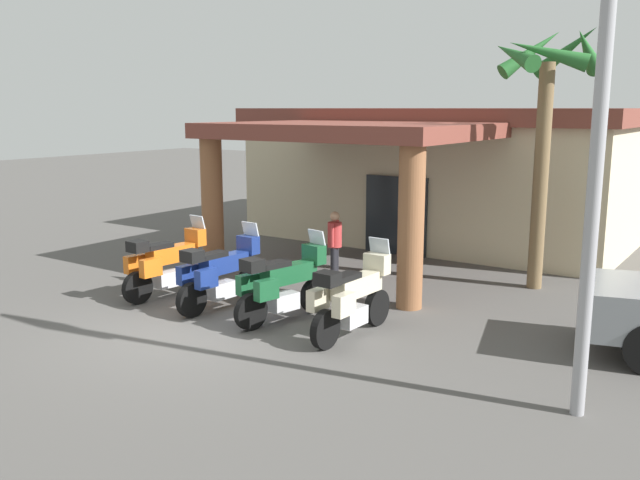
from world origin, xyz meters
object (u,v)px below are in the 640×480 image
at_px(pedestrian, 335,241).
at_px(roadside_sign, 606,45).
at_px(motel_building, 448,171).
at_px(motorcycle_blue, 220,273).
at_px(motorcycle_green, 283,284).
at_px(motorcycle_cream, 352,297).
at_px(palm_tree_near_portico, 546,95).
at_px(motorcycle_orange, 167,263).

height_order(pedestrian, roadside_sign, roadside_sign).
xyz_separation_m(motel_building, roadside_sign, (6.42, -10.65, 2.60)).
bearing_deg(motorcycle_blue, motorcycle_green, -84.40).
relative_size(motorcycle_blue, pedestrian, 1.39).
xyz_separation_m(motorcycle_cream, roadside_sign, (3.97, -0.95, 3.90)).
bearing_deg(palm_tree_near_portico, motorcycle_green, -122.74).
bearing_deg(motorcycle_blue, pedestrian, -8.45).
xyz_separation_m(motorcycle_orange, motorcycle_blue, (1.51, -0.03, 0.00)).
height_order(motel_building, motorcycle_orange, motel_building).
height_order(motel_building, palm_tree_near_portico, palm_tree_near_portico).
height_order(motorcycle_blue, roadside_sign, roadside_sign).
bearing_deg(motorcycle_green, roadside_sign, -87.74).
xyz_separation_m(motorcycle_orange, pedestrian, (2.22, 3.00, 0.22)).
bearing_deg(palm_tree_near_portico, motel_building, 131.23).
xyz_separation_m(motel_building, motorcycle_orange, (-2.07, -9.63, -1.30)).
height_order(motorcycle_green, pedestrian, motorcycle_green).
bearing_deg(motorcycle_cream, motorcycle_green, 91.43).
bearing_deg(motel_building, roadside_sign, -58.13).
xyz_separation_m(motel_building, motorcycle_blue, (-0.56, -9.67, -1.30)).
bearing_deg(motorcycle_orange, motel_building, -6.32).
bearing_deg(palm_tree_near_portico, roadside_sign, -68.87).
distance_m(motorcycle_green, palm_tree_near_portico, 6.81).
relative_size(motorcycle_blue, motorcycle_green, 1.01).
height_order(motel_building, pedestrian, motel_building).
distance_m(motel_building, motorcycle_blue, 9.77).
bearing_deg(pedestrian, palm_tree_near_portico, 9.01).
bearing_deg(motel_building, motorcycle_blue, -92.55).
height_order(motorcycle_orange, pedestrian, motorcycle_orange).
relative_size(motorcycle_orange, motorcycle_blue, 1.00).
xyz_separation_m(motorcycle_blue, motorcycle_green, (1.51, 0.02, 0.00)).
bearing_deg(roadside_sign, motorcycle_cream, 166.51).
xyz_separation_m(palm_tree_near_portico, roadside_sign, (2.30, -5.95, 0.45)).
bearing_deg(motorcycle_cream, motorcycle_blue, 92.91).
bearing_deg(motorcycle_blue, motorcycle_cream, -85.87).
relative_size(motel_building, motorcycle_cream, 5.41).
distance_m(motorcycle_cream, pedestrian, 3.84).
distance_m(motorcycle_orange, pedestrian, 3.74).
relative_size(motel_building, motorcycle_orange, 5.41).
xyz_separation_m(pedestrian, palm_tree_near_portico, (3.97, 1.93, 3.23)).
bearing_deg(palm_tree_near_portico, motorcycle_cream, -108.47).
bearing_deg(palm_tree_near_portico, motorcycle_orange, -141.47).
xyz_separation_m(motorcycle_green, motorcycle_cream, (1.51, -0.06, 0.00)).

